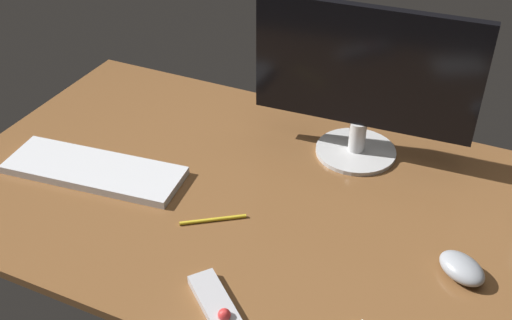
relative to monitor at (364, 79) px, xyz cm
name	(u,v)px	position (x,y,z in cm)	size (l,w,h in cm)	color
desk	(256,198)	(-15.42, -24.99, -21.30)	(140.00, 84.00, 2.00)	brown
monitor	(364,79)	(0.00, 0.00, 0.00)	(51.47, 19.53, 37.50)	silver
keyboard	(94,170)	(-52.95, -33.63, -19.34)	(42.22, 13.83, 1.91)	silver
computer_mouse	(462,268)	(30.32, -31.23, -18.33)	(9.72, 6.49, 3.93)	#999EA5
media_remote	(218,308)	(-7.53, -58.29, -19.32)	(16.49, 14.94, 3.33)	#B7B7BC
pen	(213,220)	(-19.87, -36.99, -19.91)	(0.77, 0.77, 14.18)	yellow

